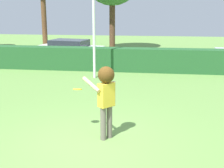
# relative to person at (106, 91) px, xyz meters

# --- Properties ---
(ground_plane) EXTENTS (60.00, 60.00, 0.00)m
(ground_plane) POSITION_rel_person_xyz_m (-0.32, -0.32, -1.21)
(ground_plane) COLOR #659044
(person) EXTENTS (0.83, 0.47, 1.82)m
(person) POSITION_rel_person_xyz_m (0.00, 0.00, 0.00)
(person) COLOR #685F55
(person) RESTS_ON ground
(frisbee) EXTENTS (0.24, 0.24, 0.06)m
(frisbee) POSITION_rel_person_xyz_m (-0.81, 0.43, -0.09)
(frisbee) COLOR yellow
(lamppost) EXTENTS (0.24, 0.24, 5.97)m
(lamppost) POSITION_rel_person_xyz_m (-1.62, 6.73, 2.09)
(lamppost) COLOR silver
(lamppost) RESTS_ON ground
(hedge_row) EXTENTS (22.83, 0.90, 1.18)m
(hedge_row) POSITION_rel_person_xyz_m (-0.32, 8.55, -0.62)
(hedge_row) COLOR #235529
(hedge_row) RESTS_ON ground
(parked_car_white) EXTENTS (4.44, 2.43, 1.25)m
(parked_car_white) POSITION_rel_person_xyz_m (-4.19, 11.66, -0.52)
(parked_car_white) COLOR white
(parked_car_white) RESTS_ON ground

